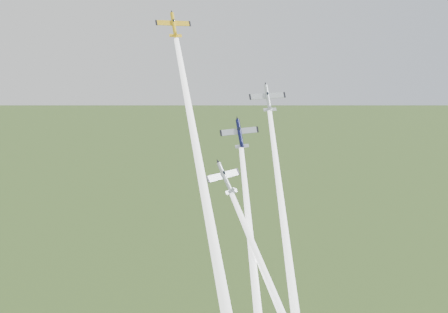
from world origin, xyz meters
TOP-DOWN VIEW (x-y plane):
  - plane_yellow at (-7.51, 1.56)m, footprint 6.98×4.77m
  - smoke_trail_yellow at (-7.34, -19.58)m, footprint 2.51×40.52m
  - plane_navy at (4.58, -2.22)m, footprint 8.13×6.70m
  - plane_silver_right at (13.93, 5.80)m, footprint 8.50×6.81m
  - smoke_trail_silver_right at (10.24, -14.72)m, footprint 9.21×39.66m
  - plane_silver_low at (-0.63, -8.44)m, footprint 9.69×8.14m

SIDE VIEW (x-z plane):
  - smoke_trail_silver_right at x=10.24m, z-range 42.19..99.56m
  - smoke_trail_yellow at x=-7.34m, z-range 56.26..114.51m
  - plane_silver_low at x=-0.63m, z-range 84.68..92.21m
  - plane_navy at x=4.58m, z-range 91.81..99.42m
  - plane_silver_right at x=13.93m, z-range 97.82..105.37m
  - plane_yellow at x=-7.51m, z-range 113.35..119.74m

